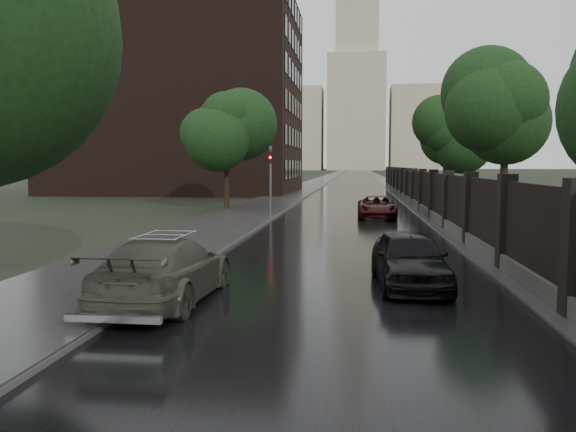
{
  "coord_description": "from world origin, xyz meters",
  "views": [
    {
      "loc": [
        0.46,
        -6.06,
        2.95
      ],
      "look_at": [
        -1.45,
        9.63,
        1.5
      ],
      "focal_mm": 35.0,
      "sensor_mm": 36.0,
      "label": 1
    }
  ],
  "objects_px": {
    "volga_sedan": "(165,270)",
    "car_right_far": "(377,207)",
    "tree_right_b": "(506,123)",
    "tree_right_c": "(446,139)",
    "car_right_near": "(409,259)",
    "traffic_light": "(271,175)",
    "tree_left_far": "(226,129)"
  },
  "relations": [
    {
      "from": "car_right_near",
      "to": "volga_sedan",
      "type": "bearing_deg",
      "value": -161.76
    },
    {
      "from": "tree_left_far",
      "to": "car_right_far",
      "type": "bearing_deg",
      "value": -26.88
    },
    {
      "from": "tree_left_far",
      "to": "car_right_far",
      "type": "relative_size",
      "value": 1.67
    },
    {
      "from": "tree_right_b",
      "to": "car_right_far",
      "type": "distance_m",
      "value": 7.96
    },
    {
      "from": "tree_right_c",
      "to": "volga_sedan",
      "type": "xyz_separation_m",
      "value": [
        -11.1,
        -34.58,
        -4.25
      ]
    },
    {
      "from": "volga_sedan",
      "to": "car_right_near",
      "type": "bearing_deg",
      "value": -157.64
    },
    {
      "from": "car_right_near",
      "to": "car_right_far",
      "type": "bearing_deg",
      "value": 87.16
    },
    {
      "from": "tree_left_far",
      "to": "tree_right_c",
      "type": "relative_size",
      "value": 1.05
    },
    {
      "from": "tree_left_far",
      "to": "traffic_light",
      "type": "xyz_separation_m",
      "value": [
        3.7,
        -5.01,
        -2.84
      ]
    },
    {
      "from": "tree_right_b",
      "to": "car_right_near",
      "type": "relative_size",
      "value": 1.74
    },
    {
      "from": "tree_right_b",
      "to": "volga_sedan",
      "type": "relative_size",
      "value": 1.45
    },
    {
      "from": "tree_right_c",
      "to": "traffic_light",
      "type": "xyz_separation_m",
      "value": [
        -11.8,
        -15.01,
        -2.55
      ]
    },
    {
      "from": "tree_left_far",
      "to": "car_right_far",
      "type": "xyz_separation_m",
      "value": [
        9.6,
        -4.87,
        -4.63
      ]
    },
    {
      "from": "tree_right_b",
      "to": "traffic_light",
      "type": "distance_m",
      "value": 12.44
    },
    {
      "from": "tree_right_b",
      "to": "volga_sedan",
      "type": "bearing_deg",
      "value": -123.81
    },
    {
      "from": "volga_sedan",
      "to": "car_right_far",
      "type": "distance_m",
      "value": 20.38
    },
    {
      "from": "volga_sedan",
      "to": "tree_right_b",
      "type": "bearing_deg",
      "value": -123.01
    },
    {
      "from": "tree_right_c",
      "to": "car_right_far",
      "type": "relative_size",
      "value": 1.58
    },
    {
      "from": "car_right_far",
      "to": "car_right_near",
      "type": "bearing_deg",
      "value": -90.24
    },
    {
      "from": "tree_right_c",
      "to": "car_right_far",
      "type": "xyz_separation_m",
      "value": [
        -5.9,
        -14.87,
        -4.33
      ]
    },
    {
      "from": "volga_sedan",
      "to": "car_right_far",
      "type": "bearing_deg",
      "value": -103.98
    },
    {
      "from": "volga_sedan",
      "to": "car_right_near",
      "type": "relative_size",
      "value": 1.2
    },
    {
      "from": "tree_right_c",
      "to": "car_right_near",
      "type": "height_order",
      "value": "tree_right_c"
    },
    {
      "from": "tree_right_c",
      "to": "car_right_near",
      "type": "distance_m",
      "value": 33.24
    },
    {
      "from": "tree_right_b",
      "to": "car_right_near",
      "type": "bearing_deg",
      "value": -111.69
    },
    {
      "from": "volga_sedan",
      "to": "car_right_far",
      "type": "relative_size",
      "value": 1.09
    },
    {
      "from": "traffic_light",
      "to": "tree_left_far",
      "type": "bearing_deg",
      "value": 126.47
    },
    {
      "from": "tree_right_b",
      "to": "traffic_light",
      "type": "bearing_deg",
      "value": 165.76
    },
    {
      "from": "car_right_far",
      "to": "volga_sedan",
      "type": "bearing_deg",
      "value": -105.51
    },
    {
      "from": "tree_right_b",
      "to": "tree_right_c",
      "type": "xyz_separation_m",
      "value": [
        0.0,
        18.0,
        0.0
      ]
    },
    {
      "from": "tree_right_b",
      "to": "car_right_far",
      "type": "relative_size",
      "value": 1.58
    },
    {
      "from": "car_right_near",
      "to": "tree_right_c",
      "type": "bearing_deg",
      "value": 76.63
    }
  ]
}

